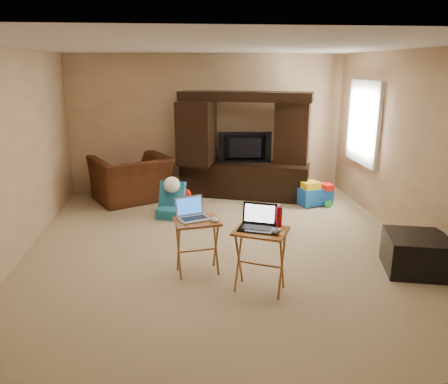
{
  "coord_description": "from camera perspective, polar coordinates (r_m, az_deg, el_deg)",
  "views": [
    {
      "loc": [
        -0.53,
        -5.29,
        2.28
      ],
      "look_at": [
        0.0,
        -0.2,
        0.8
      ],
      "focal_mm": 35.0,
      "sensor_mm": 36.0,
      "label": 1
    }
  ],
  "objects": [
    {
      "name": "child_rocker",
      "position": [
        6.83,
        -6.77,
        -1.06
      ],
      "size": [
        0.55,
        0.59,
        0.55
      ],
      "primitive_type": null,
      "rotation": [
        0.0,
        0.0,
        -0.37
      ],
      "color": "#186486",
      "rests_on": "floor"
    },
    {
      "name": "mouse_left",
      "position": [
        4.78,
        -1.25,
        -3.64
      ],
      "size": [
        0.1,
        0.14,
        0.05
      ],
      "primitive_type": "ellipsoid",
      "rotation": [
        0.0,
        0.0,
        0.19
      ],
      "color": "silver",
      "rests_on": "tray_table_left"
    },
    {
      "name": "laptop_right",
      "position": [
        4.43,
        4.31,
        -3.43
      ],
      "size": [
        0.44,
        0.4,
        0.24
      ],
      "primitive_type": "cube",
      "rotation": [
        0.0,
        0.0,
        -0.38
      ],
      "color": "black",
      "rests_on": "tray_table_right"
    },
    {
      "name": "wall_right",
      "position": [
        6.18,
        23.61,
        5.19
      ],
      "size": [
        0.0,
        5.5,
        5.5
      ],
      "primitive_type": "plane",
      "rotation": [
        1.57,
        0.0,
        -1.57
      ],
      "color": "tan",
      "rests_on": "ground"
    },
    {
      "name": "tray_table_right",
      "position": [
        4.59,
        4.73,
        -8.91
      ],
      "size": [
        0.65,
        0.6,
        0.68
      ],
      "primitive_type": "cube",
      "rotation": [
        0.0,
        0.0,
        -0.45
      ],
      "color": "#AA6229",
      "rests_on": "floor"
    },
    {
      "name": "ceiling",
      "position": [
        5.32,
        -0.23,
        18.5
      ],
      "size": [
        5.5,
        5.5,
        0.0
      ],
      "primitive_type": "plane",
      "rotation": [
        3.14,
        0.0,
        0.0
      ],
      "color": "silver",
      "rests_on": "ground"
    },
    {
      "name": "push_toy",
      "position": [
        7.54,
        11.86,
        -0.15
      ],
      "size": [
        0.65,
        0.54,
        0.42
      ],
      "primitive_type": null,
      "rotation": [
        0.0,
        0.0,
        0.27
      ],
      "color": "blue",
      "rests_on": "floor"
    },
    {
      "name": "window_pane",
      "position": [
        7.52,
        17.9,
        8.64
      ],
      "size": [
        0.0,
        1.2,
        1.2
      ],
      "primitive_type": "plane",
      "rotation": [
        1.57,
        0.0,
        -1.57
      ],
      "color": "white",
      "rests_on": "ground"
    },
    {
      "name": "plush_toy",
      "position": [
        7.19,
        -4.98,
        -0.94
      ],
      "size": [
        0.32,
        0.27,
        0.36
      ],
      "primitive_type": null,
      "color": "red",
      "rests_on": "floor"
    },
    {
      "name": "wall_back",
      "position": [
        8.12,
        -2.17,
        8.82
      ],
      "size": [
        5.0,
        0.0,
        5.0
      ],
      "primitive_type": "plane",
      "rotation": [
        1.57,
        0.0,
        0.0
      ],
      "color": "tan",
      "rests_on": "ground"
    },
    {
      "name": "tray_table_left",
      "position": [
        4.96,
        -3.49,
        -7.18
      ],
      "size": [
        0.55,
        0.46,
        0.64
      ],
      "primitive_type": "cube",
      "rotation": [
        0.0,
        0.0,
        0.16
      ],
      "color": "#A66828",
      "rests_on": "floor"
    },
    {
      "name": "mouse_right",
      "position": [
        4.37,
        6.81,
        -5.09
      ],
      "size": [
        0.13,
        0.16,
        0.06
      ],
      "primitive_type": "ellipsoid",
      "rotation": [
        0.0,
        0.0,
        -0.32
      ],
      "color": "#46464B",
      "rests_on": "tray_table_right"
    },
    {
      "name": "television",
      "position": [
        7.71,
        2.76,
        5.74
      ],
      "size": [
        0.95,
        0.2,
        0.54
      ],
      "primitive_type": "imported",
      "rotation": [
        0.0,
        0.0,
        3.06
      ],
      "color": "black",
      "rests_on": "entertainment_center"
    },
    {
      "name": "ottoman",
      "position": [
        5.51,
        23.77,
        -7.35
      ],
      "size": [
        0.81,
        0.81,
        0.43
      ],
      "primitive_type": "cube",
      "rotation": [
        0.0,
        0.0,
        -0.26
      ],
      "color": "black",
      "rests_on": "floor"
    },
    {
      "name": "recliner",
      "position": [
        7.76,
        -12.02,
        1.69
      ],
      "size": [
        1.56,
        1.49,
        0.79
      ],
      "primitive_type": "imported",
      "rotation": [
        0.0,
        0.0,
        3.62
      ],
      "color": "#431C0E",
      "rests_on": "floor"
    },
    {
      "name": "window_frame",
      "position": [
        7.52,
        17.76,
        8.64
      ],
      "size": [
        0.06,
        1.14,
        1.34
      ],
      "primitive_type": "cube",
      "color": "white",
      "rests_on": "ground"
    },
    {
      "name": "floor",
      "position": [
        5.78,
        -0.21,
        -7.09
      ],
      "size": [
        5.5,
        5.5,
        0.0
      ],
      "primitive_type": "plane",
      "color": "tan",
      "rests_on": "ground"
    },
    {
      "name": "wall_left",
      "position": [
        5.74,
        -25.98,
        4.16
      ],
      "size": [
        0.0,
        5.5,
        5.5
      ],
      "primitive_type": "plane",
      "rotation": [
        1.57,
        0.0,
        1.57
      ],
      "color": "tan",
      "rests_on": "ground"
    },
    {
      "name": "laptop_left",
      "position": [
        4.84,
        -3.95,
        -2.28
      ],
      "size": [
        0.41,
        0.38,
        0.24
      ],
      "primitive_type": "cube",
      "rotation": [
        0.0,
        0.0,
        0.37
      ],
      "color": "#A6A6AB",
      "rests_on": "tray_table_left"
    },
    {
      "name": "wall_front",
      "position": [
        2.79,
        5.44,
        -5.57
      ],
      "size": [
        5.0,
        0.0,
        5.0
      ],
      "primitive_type": "plane",
      "rotation": [
        -1.57,
        0.0,
        0.0
      ],
      "color": "tan",
      "rests_on": "ground"
    },
    {
      "name": "entertainment_center",
      "position": [
        7.75,
        2.71,
        6.08
      ],
      "size": [
        2.34,
        1.31,
        1.86
      ],
      "primitive_type": "cube",
      "rotation": [
        0.0,
        0.0,
        -0.35
      ],
      "color": "black",
      "rests_on": "floor"
    },
    {
      "name": "water_bottle",
      "position": [
        4.54,
        7.16,
        -3.24
      ],
      "size": [
        0.07,
        0.07,
        0.21
      ],
      "primitive_type": "cylinder",
      "color": "red",
      "rests_on": "tray_table_right"
    }
  ]
}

